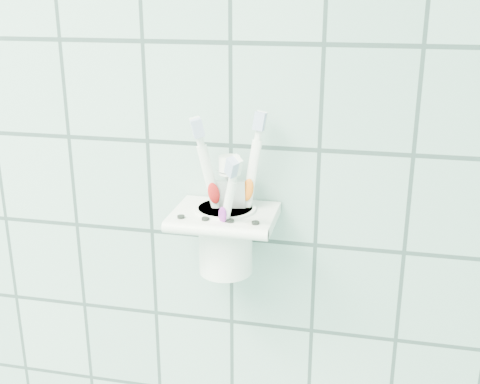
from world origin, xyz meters
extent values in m
cube|color=white|center=(0.66, 1.19, 1.29)|extent=(0.05, 0.02, 0.03)
cube|color=white|center=(0.66, 1.15, 1.30)|extent=(0.12, 0.09, 0.01)
cylinder|color=white|center=(0.66, 1.10, 1.30)|extent=(0.12, 0.01, 0.01)
cylinder|color=black|center=(0.61, 1.12, 1.31)|extent=(0.01, 0.01, 0.00)
cylinder|color=black|center=(0.64, 1.12, 1.31)|extent=(0.01, 0.01, 0.00)
cylinder|color=black|center=(0.67, 1.12, 1.31)|extent=(0.01, 0.01, 0.00)
cylinder|color=black|center=(0.70, 1.12, 1.31)|extent=(0.01, 0.01, 0.00)
cylinder|color=white|center=(0.66, 1.16, 1.27)|extent=(0.07, 0.07, 0.08)
cylinder|color=white|center=(0.66, 1.16, 1.31)|extent=(0.07, 0.07, 0.01)
cylinder|color=black|center=(0.66, 1.16, 1.31)|extent=(0.06, 0.06, 0.00)
cylinder|color=white|center=(0.66, 1.16, 1.31)|extent=(0.05, 0.04, 0.16)
cylinder|color=white|center=(0.66, 1.16, 1.40)|extent=(0.02, 0.01, 0.02)
cube|color=silver|center=(0.66, 1.16, 1.41)|extent=(0.02, 0.02, 0.02)
cube|color=white|center=(0.66, 1.16, 1.41)|extent=(0.02, 0.01, 0.03)
ellipsoid|color=red|center=(0.66, 1.16, 1.33)|extent=(0.02, 0.01, 0.03)
cylinder|color=white|center=(0.67, 1.16, 1.31)|extent=(0.04, 0.03, 0.16)
cylinder|color=white|center=(0.67, 1.16, 1.40)|extent=(0.01, 0.01, 0.02)
cube|color=silver|center=(0.67, 1.15, 1.42)|extent=(0.02, 0.01, 0.02)
cube|color=white|center=(0.67, 1.16, 1.42)|extent=(0.02, 0.01, 0.02)
ellipsoid|color=orange|center=(0.67, 1.15, 1.33)|extent=(0.02, 0.01, 0.03)
cylinder|color=white|center=(0.64, 1.16, 1.31)|extent=(0.05, 0.09, 0.14)
cylinder|color=white|center=(0.64, 1.16, 1.40)|extent=(0.02, 0.02, 0.02)
cube|color=silver|center=(0.64, 1.16, 1.41)|extent=(0.02, 0.02, 0.02)
cube|color=white|center=(0.64, 1.16, 1.41)|extent=(0.02, 0.02, 0.03)
ellipsoid|color=purple|center=(0.64, 1.16, 1.33)|extent=(0.02, 0.02, 0.03)
cube|color=silver|center=(0.67, 1.16, 1.29)|extent=(0.04, 0.02, 0.11)
cube|color=silver|center=(0.67, 1.16, 1.24)|extent=(0.04, 0.01, 0.01)
cone|color=silver|center=(0.67, 1.16, 1.35)|extent=(0.03, 0.03, 0.02)
cylinder|color=white|center=(0.67, 1.16, 1.36)|extent=(0.03, 0.03, 0.02)
camera|label=1|loc=(0.82, 0.50, 1.56)|focal=45.00mm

